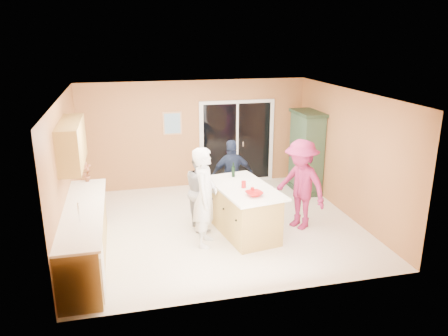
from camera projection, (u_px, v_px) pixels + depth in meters
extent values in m
plane|color=white|center=(218.00, 225.00, 8.70)|extent=(5.50, 5.50, 0.00)
cube|color=white|center=(217.00, 94.00, 7.93)|extent=(5.50, 5.00, 0.10)
cube|color=#C17E4F|center=(195.00, 134.00, 10.64)|extent=(5.50, 0.10, 2.60)
cube|color=#C17E4F|center=(257.00, 213.00, 5.99)|extent=(5.50, 0.10, 2.60)
cube|color=#C17E4F|center=(66.00, 173.00, 7.71)|extent=(0.10, 5.00, 2.60)
cube|color=#C17E4F|center=(348.00, 154.00, 8.93)|extent=(0.10, 5.00, 2.60)
cube|color=tan|center=(85.00, 237.00, 7.19)|extent=(0.60, 3.00, 0.90)
cube|color=silver|center=(81.00, 274.00, 6.18)|extent=(0.62, 0.60, 0.72)
cube|color=white|center=(83.00, 210.00, 7.05)|extent=(0.65, 3.05, 0.04)
cylinder|color=silver|center=(79.00, 213.00, 6.53)|extent=(0.02, 0.02, 0.30)
cube|color=tan|center=(72.00, 143.00, 7.39)|extent=(0.35, 1.60, 0.75)
cube|color=silver|center=(237.00, 142.00, 10.92)|extent=(1.90, 0.05, 2.10)
cube|color=black|center=(237.00, 142.00, 10.90)|extent=(1.70, 0.03, 1.94)
cube|color=silver|center=(237.00, 142.00, 10.90)|extent=(0.06, 0.04, 1.94)
cube|color=silver|center=(243.00, 144.00, 10.94)|extent=(0.02, 0.03, 0.12)
cube|color=tan|center=(172.00, 123.00, 10.41)|extent=(0.46, 0.03, 0.56)
cube|color=#558FB0|center=(172.00, 123.00, 10.40)|extent=(0.38, 0.02, 0.48)
cube|color=tan|center=(244.00, 211.00, 8.23)|extent=(1.06, 1.69, 0.90)
cube|color=white|center=(244.00, 188.00, 8.10)|extent=(1.25, 1.92, 0.04)
cube|color=black|center=(243.00, 230.00, 8.35)|extent=(0.97, 1.60, 0.10)
cube|color=#213523|center=(304.00, 188.00, 10.62)|extent=(0.54, 1.02, 0.11)
cube|color=#364F34|center=(306.00, 152.00, 10.35)|extent=(0.48, 0.96, 1.80)
cube|color=#213523|center=(309.00, 113.00, 10.07)|extent=(0.56, 1.05, 0.08)
imported|color=silver|center=(205.00, 197.00, 7.67)|extent=(0.63, 0.77, 1.81)
imported|color=#9F9FA2|center=(201.00, 190.00, 8.42)|extent=(0.63, 0.79, 1.53)
imported|color=#171F33|center=(232.00, 176.00, 9.21)|extent=(0.92, 0.40, 1.55)
imported|color=#8E1F4B|center=(301.00, 185.00, 8.37)|extent=(1.12, 1.31, 1.76)
imported|color=#B11314|center=(254.00, 194.00, 7.64)|extent=(0.34, 0.34, 0.07)
imported|color=red|center=(86.00, 172.00, 8.31)|extent=(0.22, 0.16, 0.38)
cylinder|color=#B11314|center=(244.00, 184.00, 8.03)|extent=(0.11, 0.11, 0.13)
cylinder|color=#B11314|center=(252.00, 190.00, 7.77)|extent=(0.07, 0.07, 0.10)
cylinder|color=black|center=(233.00, 172.00, 8.62)|extent=(0.07, 0.07, 0.21)
cylinder|color=black|center=(233.00, 164.00, 8.57)|extent=(0.02, 0.02, 0.08)
cylinder|color=white|center=(245.00, 180.00, 8.41)|extent=(0.26, 0.26, 0.01)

